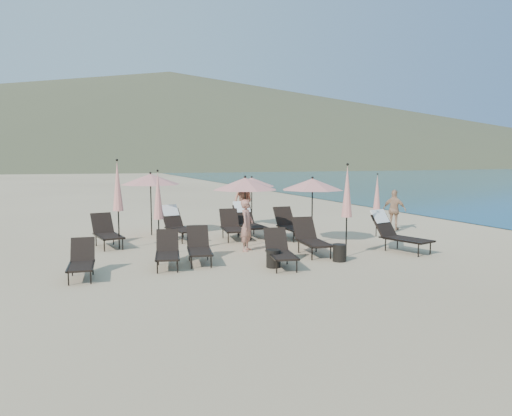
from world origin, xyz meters
name	(u,v)px	position (x,y,z in m)	size (l,w,h in m)	color
ground	(301,259)	(0.00, 0.00, 0.00)	(800.00, 800.00, 0.00)	#D6BA8C
volcanic_headland	(187,119)	(71.37, 302.62, 26.49)	(690.00, 690.00, 55.00)	brown
lounger_0	(82,261)	(-5.76, 0.05, 0.40)	(0.73, 1.56, 0.86)	black
lounger_1	(167,251)	(-3.64, 0.45, 0.42)	(0.90, 1.65, 0.90)	black
lounger_2	(199,247)	(-2.74, 0.67, 0.43)	(0.90, 1.69, 0.92)	black
lounger_3	(280,250)	(-0.92, -0.59, 0.44)	(0.93, 1.71, 0.93)	black
lounger_4	(311,238)	(0.60, 0.58, 0.48)	(0.88, 1.83, 1.02)	black
lounger_5	(397,232)	(3.27, 0.11, 0.57)	(1.18, 2.03, 1.19)	black
lounger_6	(107,232)	(-4.84, 4.06, 0.47)	(0.92, 1.84, 1.01)	black
lounger_7	(178,223)	(-2.42, 4.66, 0.55)	(1.03, 1.93, 1.14)	black
lounger_8	(232,226)	(-0.68, 3.97, 0.46)	(0.90, 1.80, 0.99)	black
lounger_9	(248,220)	(0.11, 4.46, 0.57)	(0.74, 1.93, 1.19)	black
lounger_10	(291,224)	(1.30, 3.40, 0.49)	(0.71, 1.82, 1.04)	black
umbrella_open_0	(245,184)	(-0.75, 2.45, 1.99)	(2.10, 2.10, 2.26)	black
umbrella_open_1	(312,184)	(1.47, 2.15, 1.95)	(2.05, 2.05, 2.21)	black
umbrella_open_2	(150,179)	(-3.12, 5.85, 2.03)	(2.14, 2.14, 2.30)	black
umbrella_open_3	(252,182)	(1.05, 6.54, 1.82)	(1.92, 1.92, 2.06)	black
umbrella_closed_0	(347,192)	(1.37, -0.12, 1.85)	(0.31, 0.31, 2.67)	black
umbrella_closed_1	(377,193)	(4.30, 2.60, 1.57)	(0.26, 0.26, 2.26)	black
umbrella_closed_2	(118,187)	(-4.52, 3.47, 1.93)	(0.33, 0.33, 2.78)	black
umbrella_closed_3	(158,196)	(-3.57, 2.00, 1.73)	(0.29, 0.29, 2.48)	black
side_table_0	(273,259)	(-1.11, -0.62, 0.23)	(0.37, 0.37, 0.46)	black
side_table_1	(340,253)	(0.86, -0.61, 0.24)	(0.38, 0.38, 0.47)	black
beachgoer_a	(247,225)	(-0.95, 1.76, 0.78)	(0.57, 0.38, 1.57)	#AC6F5D
beachgoer_b	(243,202)	(0.94, 7.30, 0.96)	(0.93, 0.73, 1.92)	#AF735A
beachgoer_c	(394,210)	(5.89, 3.68, 0.79)	(0.92, 0.38, 1.57)	tan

